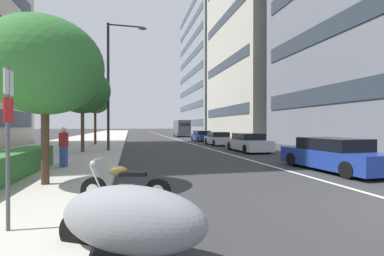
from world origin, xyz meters
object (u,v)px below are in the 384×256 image
at_px(car_far_down_avenue, 248,143).
at_px(car_mid_block_traffic, 202,136).
at_px(car_following_behind, 333,155).
at_px(street_tree_by_lamp_post, 95,102).
at_px(pedestrian_on_plaza, 64,147).
at_px(car_lead_in_lane, 218,139).
at_px(parking_sign_by_curb, 8,128).
at_px(motorcycle_far_end_row, 125,186).
at_px(street_tree_near_plaza_corner, 45,66).
at_px(delivery_van_ahead, 182,128).
at_px(motorcycle_mid_row, 130,220).
at_px(street_lamp_with_banners, 114,75).
at_px(street_tree_mid_sidewalk, 82,90).

height_order(car_far_down_avenue, car_mid_block_traffic, car_far_down_avenue).
distance_m(car_following_behind, car_far_down_avenue, 8.59).
bearing_deg(street_tree_by_lamp_post, pedestrian_on_plaza, -178.07).
xyz_separation_m(car_lead_in_lane, parking_sign_by_curb, (-19.80, 10.38, 1.21)).
bearing_deg(motorcycle_far_end_row, car_far_down_avenue, -109.76).
bearing_deg(street_tree_near_plaza_corner, delivery_van_ahead, -16.97).
bearing_deg(motorcycle_mid_row, street_tree_by_lamp_post, -53.30).
xyz_separation_m(car_mid_block_traffic, pedestrian_on_plaza, (-19.95, 11.44, 0.37)).
height_order(car_following_behind, parking_sign_by_curb, parking_sign_by_curb).
xyz_separation_m(car_lead_in_lane, pedestrian_on_plaza, (-12.70, 11.14, 0.39)).
bearing_deg(motorcycle_far_end_row, car_lead_in_lane, -98.22).
bearing_deg(pedestrian_on_plaza, street_tree_by_lamp_post, -83.77).
height_order(parking_sign_by_curb, street_lamp_with_banners, street_lamp_with_banners).
height_order(motorcycle_far_end_row, street_tree_near_plaza_corner, street_tree_near_plaza_corner).
relative_size(motorcycle_far_end_row, street_lamp_with_banners, 0.24).
bearing_deg(car_lead_in_lane, car_mid_block_traffic, -1.49).
bearing_deg(car_far_down_avenue, car_mid_block_traffic, -0.19).
bearing_deg(street_lamp_with_banners, car_following_behind, -137.72).
bearing_deg(motorcycle_far_end_row, delivery_van_ahead, -85.87).
height_order(delivery_van_ahead, pedestrian_on_plaza, delivery_van_ahead).
relative_size(car_mid_block_traffic, street_lamp_with_banners, 0.49).
xyz_separation_m(car_mid_block_traffic, street_tree_by_lamp_post, (-5.53, 11.92, 3.53)).
bearing_deg(motorcycle_mid_row, pedestrian_on_plaza, -43.16).
distance_m(motorcycle_far_end_row, car_lead_in_lane, 20.04).
relative_size(parking_sign_by_curb, street_tree_by_lamp_post, 0.52).
xyz_separation_m(motorcycle_mid_row, delivery_van_ahead, (41.60, -8.83, 0.96)).
bearing_deg(car_mid_block_traffic, car_far_down_avenue, 176.67).
height_order(motorcycle_mid_row, motorcycle_far_end_row, motorcycle_far_end_row).
distance_m(motorcycle_far_end_row, car_mid_block_traffic, 26.86).
bearing_deg(motorcycle_mid_row, street_tree_near_plaza_corner, -34.44).
bearing_deg(car_following_behind, car_mid_block_traffic, -3.45).
height_order(delivery_van_ahead, street_tree_mid_sidewalk, street_tree_mid_sidewalk).
distance_m(motorcycle_mid_row, pedestrian_on_plaza, 8.65).
bearing_deg(street_tree_by_lamp_post, car_following_behind, -146.36).
xyz_separation_m(street_tree_near_plaza_corner, street_tree_mid_sidewalk, (10.20, 0.63, 0.63)).
bearing_deg(motorcycle_mid_row, street_tree_mid_sidewalk, -49.77).
relative_size(car_following_behind, car_mid_block_traffic, 1.07).
relative_size(motorcycle_far_end_row, pedestrian_on_plaza, 1.28).
xyz_separation_m(car_following_behind, car_lead_in_lane, (15.32, -0.28, -0.05)).
height_order(motorcycle_far_end_row, delivery_van_ahead, delivery_van_ahead).
xyz_separation_m(car_mid_block_traffic, parking_sign_by_curb, (-27.04, 10.68, 1.20)).
bearing_deg(pedestrian_on_plaza, street_tree_mid_sidewalk, -82.64).
relative_size(parking_sign_by_curb, pedestrian_on_plaza, 1.60).
distance_m(car_mid_block_traffic, street_tree_mid_sidewalk, 18.06).
distance_m(car_following_behind, pedestrian_on_plaza, 11.17).
bearing_deg(street_tree_near_plaza_corner, street_tree_by_lamp_post, 2.43).
xyz_separation_m(motorcycle_mid_row, car_far_down_avenue, (14.18, -8.41, 0.07)).
bearing_deg(car_far_down_avenue, street_tree_by_lamp_post, 55.08).
relative_size(motorcycle_mid_row, parking_sign_by_curb, 0.86).
height_order(car_following_behind, pedestrian_on_plaza, pedestrian_on_plaza).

